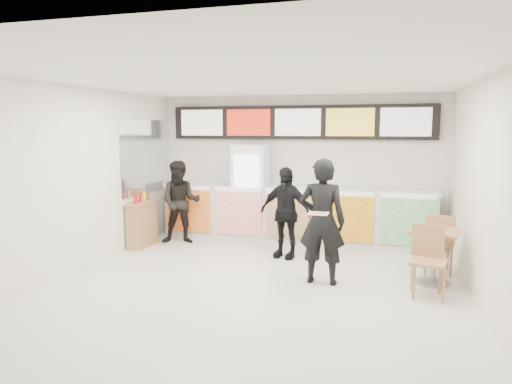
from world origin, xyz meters
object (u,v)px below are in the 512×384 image
at_px(drinks_fridge, 251,192).
at_px(customer_mid, 285,212).
at_px(condiment_ledge, 142,224).
at_px(cafe_table, 434,247).
at_px(service_counter, 294,214).
at_px(customer_left, 181,202).
at_px(customer_main, 322,221).

bearing_deg(drinks_fridge, customer_mid, -50.81).
bearing_deg(condiment_ledge, customer_mid, 0.17).
distance_m(drinks_fridge, customer_mid, 1.58).
bearing_deg(customer_mid, cafe_table, -5.51).
bearing_deg(customer_mid, service_counter, 105.73).
bearing_deg(customer_left, customer_main, -46.29).
height_order(drinks_fridge, customer_mid, drinks_fridge).
distance_m(drinks_fridge, cafe_table, 4.01).
xyz_separation_m(customer_main, customer_mid, (-0.82, 1.22, -0.12)).
distance_m(service_counter, customer_left, 2.34).
xyz_separation_m(customer_left, customer_mid, (2.26, -0.46, -0.02)).
bearing_deg(condiment_ledge, customer_left, 36.84).
bearing_deg(customer_mid, drinks_fridge, 142.13).
height_order(service_counter, customer_left, customer_left).
xyz_separation_m(drinks_fridge, condiment_ledge, (-1.89, -1.23, -0.55)).
bearing_deg(service_counter, customer_left, -161.27).
bearing_deg(cafe_table, service_counter, 152.80).
relative_size(customer_main, customer_mid, 1.15).
distance_m(customer_main, customer_left, 3.51).
relative_size(service_counter, customer_mid, 3.37).
distance_m(service_counter, drinks_fridge, 1.03).
xyz_separation_m(customer_left, condiment_ledge, (-0.62, -0.47, -0.39)).
distance_m(service_counter, condiment_ledge, 3.07).
xyz_separation_m(service_counter, customer_left, (-2.20, -0.75, 0.27)).
bearing_deg(condiment_ledge, service_counter, 23.24).
distance_m(cafe_table, condiment_ledge, 5.38).
height_order(customer_left, customer_mid, customer_left).
bearing_deg(service_counter, condiment_ledge, -156.76).
height_order(service_counter, customer_mid, customer_mid).
relative_size(service_counter, condiment_ledge, 5.23).
xyz_separation_m(drinks_fridge, customer_main, (1.81, -2.44, -0.05)).
bearing_deg(drinks_fridge, cafe_table, -30.62).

